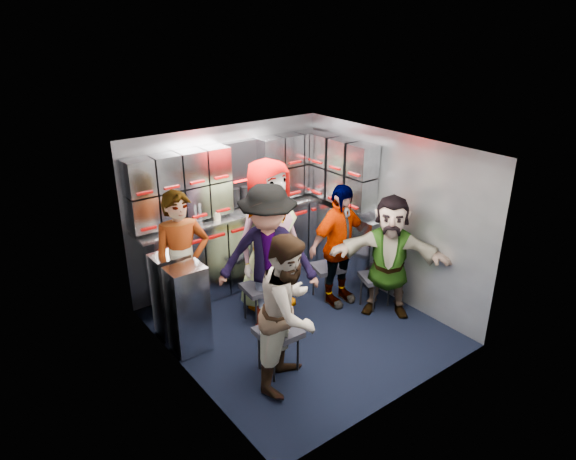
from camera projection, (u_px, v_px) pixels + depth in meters
floor at (299, 327)px, 5.95m from camera, size 3.00×3.00×0.00m
wall_back at (228, 206)px, 6.64m from camera, size 2.80×0.04×2.10m
wall_left at (182, 282)px, 4.76m from camera, size 0.04×3.00×2.10m
wall_right at (389, 216)px, 6.32m from camera, size 0.04×3.00×2.10m
ceiling at (301, 149)px, 5.13m from camera, size 2.80×3.00×0.02m
cart_bank_back at (238, 251)px, 6.70m from camera, size 2.68×0.38×0.99m
cart_bank_left at (180, 302)px, 5.50m from camera, size 0.38×0.76×0.99m
counter at (237, 214)px, 6.50m from camera, size 2.68×0.42×0.03m
locker_bank_back at (233, 177)px, 6.36m from camera, size 2.68×0.28×0.82m
locker_bank_right at (343, 171)px, 6.58m from camera, size 0.28×1.00×0.82m
right_cabinet at (345, 244)px, 6.89m from camera, size 0.28×1.20×1.00m
coffee_niche at (243, 174)px, 6.51m from camera, size 0.46×0.16×0.84m
red_latch_strip at (246, 228)px, 6.41m from camera, size 2.60×0.02×0.03m
jump_seat_near_left at (278, 334)px, 5.08m from camera, size 0.41×0.39×0.48m
jump_seat_mid_left at (260, 289)px, 5.96m from camera, size 0.41×0.40×0.45m
jump_seat_center at (261, 273)px, 6.40m from camera, size 0.45×0.44×0.41m
jump_seat_mid_right at (328, 269)px, 6.47m from camera, size 0.44×0.43×0.43m
jump_seat_near_right at (376, 279)px, 6.26m from camera, size 0.45×0.44×0.41m
attendant_standing at (183, 265)px, 5.57m from camera, size 0.69×0.54×1.67m
attendant_arc_a at (289, 311)px, 4.81m from camera, size 0.95×0.90×1.56m
attendant_arc_b at (268, 259)px, 5.65m from camera, size 1.27×1.20×1.72m
attendant_arc_c at (268, 236)px, 6.05m from camera, size 0.99×0.71×1.87m
attendant_arc_d at (339, 246)px, 6.19m from camera, size 0.92×0.41×1.54m
attendant_arc_e at (389, 256)px, 5.98m from camera, size 1.25×1.32×1.49m
bottle_left at (194, 215)px, 6.07m from camera, size 0.07×0.07×0.26m
bottle_mid at (199, 213)px, 6.10m from camera, size 0.07×0.07×0.26m
bottle_right at (282, 194)px, 6.78m from camera, size 0.07×0.07×0.25m
cup_left at (217, 216)px, 6.25m from camera, size 0.09×0.09×0.10m
cup_right at (282, 200)px, 6.80m from camera, size 0.07×0.07×0.09m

